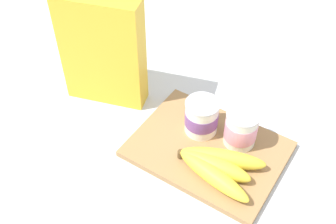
# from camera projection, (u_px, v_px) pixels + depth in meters

# --- Properties ---
(ground_plane) EXTENTS (2.40, 2.40, 0.00)m
(ground_plane) POSITION_uv_depth(u_px,v_px,m) (207.00, 151.00, 0.90)
(ground_plane) COLOR silver
(cutting_board) EXTENTS (0.31, 0.23, 0.01)m
(cutting_board) POSITION_uv_depth(u_px,v_px,m) (208.00, 149.00, 0.89)
(cutting_board) COLOR #A37A4C
(cutting_board) RESTS_ON ground_plane
(cereal_box) EXTENTS (0.20, 0.11, 0.27)m
(cereal_box) POSITION_uv_depth(u_px,v_px,m) (103.00, 51.00, 0.93)
(cereal_box) COLOR yellow
(cereal_box) RESTS_ON ground_plane
(yogurt_cup_front) EXTENTS (0.07, 0.07, 0.08)m
(yogurt_cup_front) POSITION_uv_depth(u_px,v_px,m) (202.00, 117.00, 0.89)
(yogurt_cup_front) COLOR white
(yogurt_cup_front) RESTS_ON cutting_board
(yogurt_cup_back) EXTENTS (0.07, 0.07, 0.08)m
(yogurt_cup_back) POSITION_uv_depth(u_px,v_px,m) (241.00, 129.00, 0.87)
(yogurt_cup_back) COLOR white
(yogurt_cup_back) RESTS_ON cutting_board
(banana_bunch) EXTENTS (0.18, 0.13, 0.04)m
(banana_bunch) POSITION_uv_depth(u_px,v_px,m) (217.00, 166.00, 0.83)
(banana_bunch) COLOR yellow
(banana_bunch) RESTS_ON cutting_board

